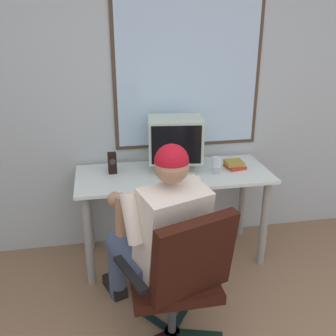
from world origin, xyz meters
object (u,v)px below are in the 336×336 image
Objects in this scene: crt_monitor at (175,140)px; desk_speaker at (112,163)px; desk at (174,188)px; office_chair at (182,273)px; person_seated at (160,233)px; book_stack at (234,165)px; wine_glass at (217,163)px.

crt_monitor is 0.51m from desk_speaker.
desk is 3.40× the size of crt_monitor.
desk is 1.60× the size of office_chair.
crt_monitor is (0.02, 0.06, 0.37)m from desk.
person_seated is 7.70× the size of book_stack.
office_chair is at bearing -72.48° from person_seated.
wine_glass is (0.46, 0.85, 0.31)m from office_chair.
desk is 1.19× the size of person_seated.
crt_monitor is (0.16, 0.99, 0.47)m from office_chair.
wine_glass is at bearing -12.54° from desk_speaker.
person_seated reaches higher than desk_speaker.
book_stack is at bearing 43.97° from person_seated.
wine_glass is at bearing -24.81° from crt_monitor.
crt_monitor is 3.26× the size of wine_glass.
crt_monitor reaches higher than desk_speaker.
wine_glass is at bearing -14.53° from desk.
desk_speaker is (-0.48, 0.04, -0.17)m from crt_monitor.
desk_speaker is at bearing 107.21° from person_seated.
office_chair is at bearing -118.40° from wine_glass.
book_stack is at bearing -4.61° from desk_speaker.
office_chair reaches higher than book_stack.
desk is at bearing -178.34° from book_stack.
office_chair is at bearing -98.82° from desk.
crt_monitor reaches higher than book_stack.
desk is 9.19× the size of book_stack.
crt_monitor is at bearing -4.29° from desk_speaker.
person_seated is 1.00m from book_stack.
desk_speaker is at bearing 175.39° from book_stack.
desk is at bearing 81.18° from office_chair.
crt_monitor is 2.70× the size of book_stack.
wine_glass is (0.54, 0.60, 0.19)m from person_seated.
wine_glass is 0.85× the size of desk_speaker.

